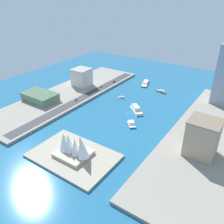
# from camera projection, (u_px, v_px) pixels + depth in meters

# --- Properties ---
(ground_plane) EXTENTS (440.00, 440.00, 0.00)m
(ground_plane) POSITION_uv_depth(u_px,v_px,m) (128.00, 113.00, 275.37)
(ground_plane) COLOR #23668E
(quay_west) EXTENTS (70.00, 240.00, 2.75)m
(quay_west) POSITION_uv_depth(u_px,v_px,m) (209.00, 137.00, 228.68)
(quay_west) COLOR gray
(quay_west) RESTS_ON ground_plane
(quay_east) EXTENTS (70.00, 240.00, 2.75)m
(quay_east) POSITION_uv_depth(u_px,v_px,m) (70.00, 94.00, 320.77)
(quay_east) COLOR gray
(quay_east) RESTS_ON ground_plane
(peninsula_point) EXTENTS (73.26, 49.68, 2.00)m
(peninsula_point) POSITION_uv_depth(u_px,v_px,m) (74.00, 156.00, 203.19)
(peninsula_point) COLOR #A89E89
(peninsula_point) RESTS_ON ground_plane
(road_strip) EXTENTS (12.98, 228.00, 0.15)m
(road_strip) POSITION_uv_depth(u_px,v_px,m) (84.00, 97.00, 307.62)
(road_strip) COLOR #38383D
(road_strip) RESTS_ON quay_east
(barge_flat_brown) EXTENTS (16.48, 29.06, 3.68)m
(barge_flat_brown) POSITION_uv_depth(u_px,v_px,m) (145.00, 83.00, 356.49)
(barge_flat_brown) COLOR brown
(barge_flat_brown) RESTS_ON ground_plane
(tugboat_red) EXTENTS (16.08, 6.99, 3.72)m
(tugboat_red) POSITION_uv_depth(u_px,v_px,m) (161.00, 92.00, 327.68)
(tugboat_red) COLOR red
(tugboat_red) RESTS_ON ground_plane
(catamaran_blue) EXTENTS (14.84, 15.28, 4.11)m
(catamaran_blue) POSITION_uv_depth(u_px,v_px,m) (131.00, 124.00, 249.75)
(catamaran_blue) COLOR blue
(catamaran_blue) RESTS_ON ground_plane
(ferry_white_commuter) EXTENTS (22.90, 21.49, 6.74)m
(ferry_white_commuter) POSITION_uv_depth(u_px,v_px,m) (136.00, 109.00, 276.89)
(ferry_white_commuter) COLOR silver
(ferry_white_commuter) RESTS_ON ground_plane
(sailboat_small_white) EXTENTS (9.40, 6.83, 13.15)m
(sailboat_small_white) POSITION_uv_depth(u_px,v_px,m) (121.00, 97.00, 311.40)
(sailboat_small_white) COLOR white
(sailboat_small_white) RESTS_ON ground_plane
(hotel_broad_white) EXTENTS (23.93, 24.42, 24.65)m
(hotel_broad_white) POSITION_uv_depth(u_px,v_px,m) (82.00, 77.00, 340.39)
(hotel_broad_white) COLOR silver
(hotel_broad_white) RESTS_ON quay_east
(apartment_midrise_tan) EXTENTS (25.61, 24.11, 32.94)m
(apartment_midrise_tan) POSITION_uv_depth(u_px,v_px,m) (202.00, 138.00, 195.66)
(apartment_midrise_tan) COLOR tan
(apartment_midrise_tan) RESTS_ON quay_west
(terminal_long_green) EXTENTS (44.76, 28.29, 9.35)m
(terminal_long_green) POSITION_uv_depth(u_px,v_px,m) (40.00, 96.00, 298.23)
(terminal_long_green) COLOR slate
(terminal_long_green) RESTS_ON quay_east
(taxi_yellow_cab) EXTENTS (2.08, 5.09, 1.57)m
(taxi_yellow_cab) POSITION_uv_depth(u_px,v_px,m) (101.00, 86.00, 338.62)
(taxi_yellow_cab) COLOR black
(taxi_yellow_cab) RESTS_ON road_strip
(sedan_silver) EXTENTS (2.06, 4.91, 1.58)m
(sedan_silver) POSITION_uv_depth(u_px,v_px,m) (76.00, 100.00, 298.55)
(sedan_silver) COLOR black
(sedan_silver) RESTS_ON road_strip
(pickup_red) EXTENTS (2.07, 5.03, 1.63)m
(pickup_red) POSITION_uv_depth(u_px,v_px,m) (114.00, 82.00, 356.05)
(pickup_red) COLOR black
(pickup_red) RESTS_ON road_strip
(traffic_light_waterfront) EXTENTS (0.36, 0.36, 6.50)m
(traffic_light_waterfront) POSITION_uv_depth(u_px,v_px,m) (106.00, 86.00, 331.03)
(traffic_light_waterfront) COLOR black
(traffic_light_waterfront) RESTS_ON quay_east
(opera_landmark) EXTENTS (33.29, 24.94, 23.65)m
(opera_landmark) POSITION_uv_depth(u_px,v_px,m) (72.00, 146.00, 198.78)
(opera_landmark) COLOR #BCAD93
(opera_landmark) RESTS_ON peninsula_point
(park_tree_cluster) EXTENTS (12.49, 20.77, 10.51)m
(park_tree_cluster) POSITION_uv_depth(u_px,v_px,m) (207.00, 131.00, 223.73)
(park_tree_cluster) COLOR brown
(park_tree_cluster) RESTS_ON quay_west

